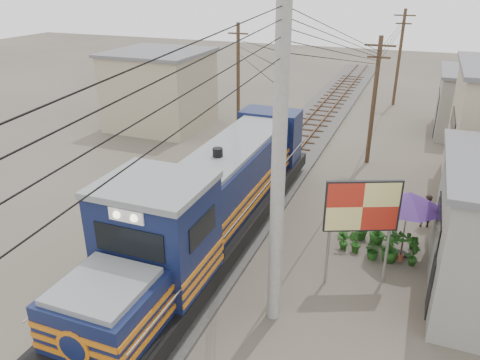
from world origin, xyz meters
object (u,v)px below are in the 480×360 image
at_px(market_umbrella, 409,200).
at_px(vendor, 426,211).
at_px(locomotive, 212,204).
at_px(billboard, 362,209).

bearing_deg(market_umbrella, vendor, 74.07).
xyz_separation_m(locomotive, billboard, (5.59, -0.38, 1.01)).
relative_size(market_umbrella, vendor, 2.09).
distance_m(billboard, vendor, 5.85).
distance_m(locomotive, vendor, 9.10).
bearing_deg(vendor, market_umbrella, 52.61).
xyz_separation_m(billboard, vendor, (2.16, 5.02, -2.09)).
bearing_deg(locomotive, billboard, -3.84).
distance_m(billboard, market_umbrella, 2.78).
distance_m(locomotive, billboard, 5.69).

